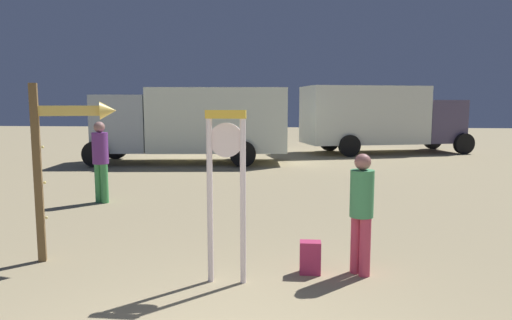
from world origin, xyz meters
The scene contains 7 objects.
standing_clock centered at (-0.22, 2.23, 1.30)m, with size 0.48×0.11×2.09m.
arrow_sign centered at (-2.55, 2.87, 1.61)m, with size 1.09×0.57×2.44m.
person_near_clock centered at (1.43, 2.63, 0.87)m, with size 0.30×0.30×1.55m.
backpack centered at (0.80, 2.60, 0.21)m, with size 0.27×0.22×0.42m.
person_distant centered at (-3.66, 6.50, 1.00)m, with size 0.34×0.34×1.78m.
box_truck_near centered at (-3.13, 13.54, 1.54)m, with size 7.27×3.26×2.73m.
box_truck_far centered at (4.20, 17.70, 1.60)m, with size 7.61×4.40×2.92m.
Camera 1 is at (0.61, -3.13, 2.16)m, focal length 32.29 mm.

